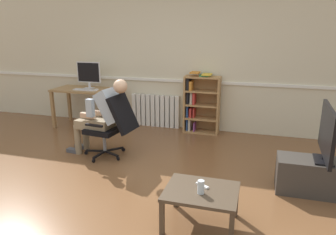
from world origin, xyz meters
The scene contains 15 objects.
ground_plane centered at (0.00, 0.00, 0.00)m, with size 18.00×18.00×0.00m, color brown.
back_wall centered at (0.00, 2.65, 1.35)m, with size 12.00×0.13×2.70m.
computer_desk centered at (-1.86, 2.15, 0.65)m, with size 1.29×0.63×0.76m.
imac_monitor centered at (-1.84, 2.23, 1.05)m, with size 0.49×0.14×0.51m.
keyboard centered at (-1.84, 2.01, 0.77)m, with size 0.41×0.12×0.02m, color silver.
computer_mouse centered at (-1.59, 2.03, 0.77)m, with size 0.06×0.10×0.03m, color white.
bookshelf centered at (0.29, 2.44, 0.55)m, with size 0.64×0.29×1.12m.
radiator centered at (-0.60, 2.54, 0.32)m, with size 0.96×0.08×0.63m.
office_chair centered at (-0.72, 0.89, 0.52)m, with size 0.84×0.62×0.97m.
person_seated centered at (-0.89, 0.91, 0.64)m, with size 1.06×0.43×1.19m.
tv_stand centered at (2.09, 0.58, 0.21)m, with size 0.99×0.40×0.41m.
tv_screen centered at (2.09, 0.58, 0.74)m, with size 0.21×0.93×0.63m.
coffee_table centered at (0.86, -0.43, 0.33)m, with size 0.70×0.57×0.38m.
drinking_glass centered at (0.87, -0.49, 0.45)m, with size 0.07×0.07×0.13m, color silver.
spare_remote centered at (0.85, -0.35, 0.39)m, with size 0.04×0.15×0.02m, color white.
Camera 1 is at (1.32, -3.12, 1.88)m, focal length 33.60 mm.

